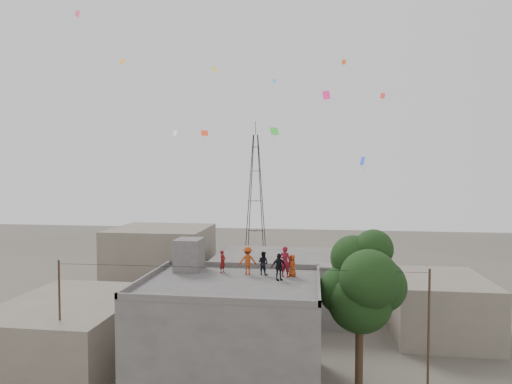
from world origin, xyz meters
TOP-DOWN VIEW (x-y plane):
  - main_building at (0.00, 0.00)m, footprint 10.00×8.00m
  - parapet at (0.00, 0.00)m, footprint 10.00×8.00m
  - stair_head_box at (-3.20, 2.60)m, footprint 1.60×1.80m
  - neighbor_west at (-11.00, 2.00)m, footprint 8.00×10.00m
  - neighbor_north at (2.00, 14.00)m, footprint 12.00×9.00m
  - neighbor_northwest at (-10.00, 16.00)m, footprint 9.00×8.00m
  - neighbor_east at (14.00, 10.00)m, footprint 7.00×8.00m
  - tree at (7.37, 0.60)m, footprint 4.90×4.60m
  - utility_line at (0.50, -1.25)m, footprint 20.12×0.62m
  - transmission_tower at (-4.00, 40.00)m, footprint 2.97×2.97m
  - person_red_adult at (2.96, 1.65)m, footprint 0.75×0.59m
  - person_orange_child at (3.37, 1.82)m, footprint 0.75×0.74m
  - person_dark_child at (1.61, 2.06)m, footprint 0.86×0.79m
  - person_dark_adult at (2.66, 0.78)m, footprint 0.98×0.79m
  - person_orange_adult at (0.67, 1.96)m, footprint 1.22×0.88m
  - person_red_child at (-0.93, 2.17)m, footprint 0.50×0.59m
  - kites at (1.24, 6.92)m, footprint 20.77×15.17m

SIDE VIEW (x-z plane):
  - neighbor_west at x=-11.00m, z-range 0.00..4.00m
  - neighbor_east at x=14.00m, z-range 0.00..4.40m
  - neighbor_north at x=2.00m, z-range 0.00..5.00m
  - main_building at x=0.00m, z-range 0.00..6.10m
  - neighbor_northwest at x=-10.00m, z-range 0.00..7.00m
  - utility_line at x=0.50m, z-range 0.13..7.53m
  - tree at x=7.37m, z-range 1.55..10.65m
  - parapet at x=0.00m, z-range 6.10..6.40m
  - person_orange_child at x=3.37m, z-range 6.10..7.41m
  - person_red_child at x=-0.93m, z-range 6.10..7.49m
  - person_dark_child at x=1.61m, z-range 6.10..7.52m
  - person_dark_adult at x=2.66m, z-range 6.10..7.66m
  - person_orange_adult at x=0.67m, z-range 6.10..7.80m
  - person_red_adult at x=2.96m, z-range 6.10..7.93m
  - stair_head_box at x=-3.20m, z-range 6.10..8.10m
  - transmission_tower at x=-4.00m, z-range -0.93..19.07m
  - kites at x=1.24m, z-range 12.27..22.29m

